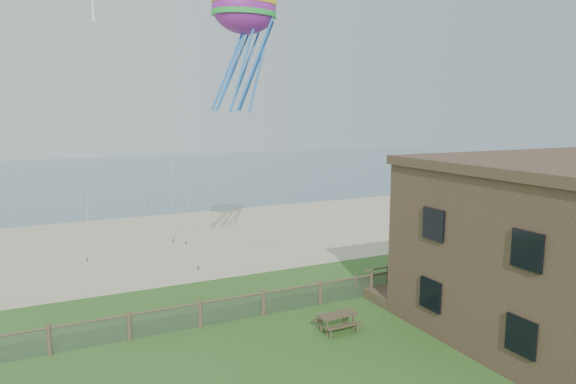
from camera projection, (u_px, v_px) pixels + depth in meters
name	position (u px, v px, depth m)	size (l,w,h in m)	color
ground	(329.00, 374.00, 18.42)	(160.00, 160.00, 0.00)	#355B1F
sand_beach	(179.00, 240.00, 38.00)	(72.00, 20.00, 0.02)	tan
ocean	(107.00, 176.00, 77.17)	(160.00, 68.00, 0.02)	slate
chainlink_fence	(264.00, 304.00, 23.68)	(36.20, 0.20, 1.25)	brown
motel_deck	(486.00, 278.00, 28.42)	(15.00, 2.00, 0.50)	brown
picnic_table	(337.00, 323.00, 22.06)	(1.71, 1.29, 0.72)	brown
octopus_kite	(245.00, 45.00, 26.91)	(3.50, 2.47, 7.22)	#FF2867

